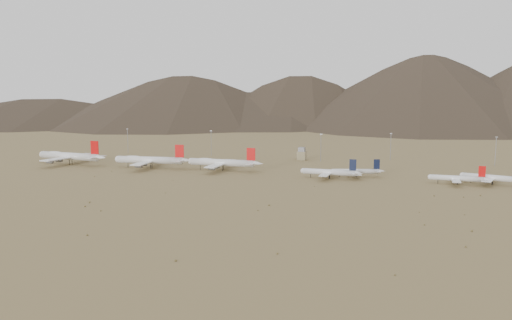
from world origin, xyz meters
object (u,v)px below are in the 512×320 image
(widebody_centre, at_px, (150,160))
(narrowbody_b, at_px, (357,171))
(widebody_west, at_px, (70,156))
(control_tower, at_px, (302,154))
(narrowbody_a, at_px, (330,172))
(widebody_east, at_px, (222,162))

(widebody_centre, relative_size, narrowbody_b, 1.72)
(widebody_centre, bearing_deg, widebody_west, 175.10)
(narrowbody_b, xyz_separation_m, control_tower, (-62.07, 84.06, 0.89))
(widebody_west, relative_size, widebody_centre, 1.08)
(narrowbody_b, distance_m, control_tower, 104.49)
(widebody_west, height_order, widebody_centre, widebody_west)
(control_tower, bearing_deg, narrowbody_a, -65.69)
(widebody_centre, relative_size, control_tower, 5.73)
(control_tower, bearing_deg, widebody_east, -118.52)
(control_tower, bearing_deg, widebody_centre, -139.58)
(widebody_west, height_order, widebody_east, widebody_west)
(narrowbody_a, bearing_deg, control_tower, 115.69)
(narrowbody_a, xyz_separation_m, narrowbody_b, (17.85, 13.82, -0.54))
(narrowbody_a, distance_m, control_tower, 107.40)
(widebody_west, relative_size, control_tower, 6.19)
(widebody_east, xyz_separation_m, narrowbody_b, (108.75, 1.83, -2.27))
(widebody_west, distance_m, widebody_east, 142.20)
(widebody_centre, distance_m, control_tower, 143.36)
(widebody_centre, distance_m, widebody_east, 62.85)
(widebody_centre, bearing_deg, narrowbody_a, -8.76)
(widebody_west, bearing_deg, widebody_east, 8.26)
(widebody_east, bearing_deg, widebody_centre, -174.97)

